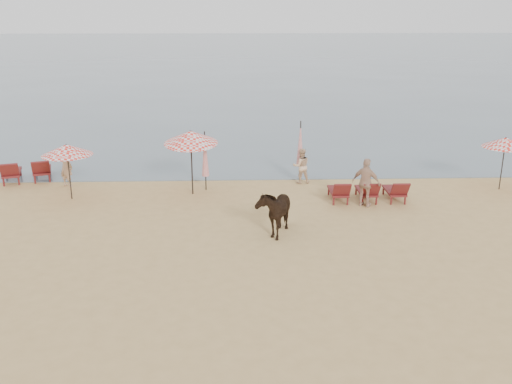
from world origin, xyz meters
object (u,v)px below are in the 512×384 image
at_px(umbrella_open_left_a, 67,150).
at_px(beachgoer_left, 66,166).
at_px(umbrella_closed_left, 205,154).
at_px(beachgoer_right_b, 366,183).
at_px(cow, 275,210).
at_px(umbrella_open_left_b, 191,137).
at_px(lounger_cluster_right, 368,191).
at_px(umbrella_open_right, 505,142).
at_px(lounger_cluster_left, 26,171).
at_px(umbrella_closed_right, 300,144).
at_px(beachgoer_right_a, 301,166).

distance_m(umbrella_open_left_a, beachgoer_left, 2.08).
height_order(umbrella_open_left_a, beachgoer_left, umbrella_open_left_a).
distance_m(umbrella_closed_left, beachgoer_right_b, 6.42).
bearing_deg(cow, beachgoer_left, 164.00).
xyz_separation_m(umbrella_open_left_b, beachgoer_right_b, (6.50, -1.70, -1.38)).
bearing_deg(umbrella_open_left_a, beachgoer_left, 93.99).
distance_m(lounger_cluster_right, umbrella_open_right, 6.06).
bearing_deg(beachgoer_right_b, lounger_cluster_left, 18.23).
relative_size(umbrella_open_left_b, umbrella_closed_left, 1.10).
height_order(lounger_cluster_left, lounger_cluster_right, lounger_cluster_left).
bearing_deg(umbrella_closed_right, lounger_cluster_right, -52.96).
xyz_separation_m(lounger_cluster_right, beachgoer_right_a, (-2.26, 2.49, 0.31)).
bearing_deg(umbrella_closed_left, beachgoer_right_a, 11.52).
bearing_deg(lounger_cluster_left, lounger_cluster_right, -29.12).
height_order(umbrella_open_left_b, beachgoer_right_b, umbrella_open_left_b).
xyz_separation_m(umbrella_open_right, umbrella_closed_right, (-7.98, 1.66, -0.38)).
bearing_deg(beachgoer_right_a, lounger_cluster_left, -11.19).
relative_size(umbrella_closed_left, beachgoer_right_a, 1.62).
relative_size(lounger_cluster_left, beachgoer_left, 1.40).
bearing_deg(beachgoer_right_a, umbrella_open_left_a, 2.93).
bearing_deg(cow, umbrella_closed_left, 134.91).
relative_size(umbrella_open_left_a, beachgoer_right_b, 1.19).
distance_m(umbrella_open_left_b, beachgoer_right_a, 4.89).
bearing_deg(umbrella_closed_left, beachgoer_right_b, -20.30).
relative_size(lounger_cluster_right, umbrella_open_left_b, 1.06).
bearing_deg(lounger_cluster_left, umbrella_closed_left, -27.01).
distance_m(umbrella_open_left_b, cow, 5.35).
relative_size(umbrella_open_right, umbrella_closed_left, 0.90).
xyz_separation_m(lounger_cluster_right, umbrella_open_right, (5.71, 1.33, 1.52)).
bearing_deg(umbrella_open_right, umbrella_closed_left, 162.98).
height_order(lounger_cluster_left, umbrella_closed_left, umbrella_closed_left).
relative_size(cow, beachgoer_right_b, 1.03).
distance_m(cow, beachgoer_right_b, 4.33).
distance_m(umbrella_open_left_a, beachgoer_right_b, 11.25).
bearing_deg(cow, umbrella_open_left_b, 142.56).
xyz_separation_m(beachgoer_left, beachgoer_right_a, (9.69, 0.13, -0.10)).
relative_size(lounger_cluster_right, umbrella_open_right, 1.30).
xyz_separation_m(lounger_cluster_right, umbrella_closed_left, (-6.21, 1.68, 1.05)).
xyz_separation_m(lounger_cluster_left, beachgoer_right_b, (13.63, -3.64, 0.43)).
height_order(umbrella_closed_left, beachgoer_right_a, umbrella_closed_left).
xyz_separation_m(umbrella_open_left_a, umbrella_closed_right, (9.07, 2.29, -0.38)).
height_order(umbrella_open_left_a, beachgoer_right_a, umbrella_open_left_a).
bearing_deg(beachgoer_right_a, umbrella_closed_right, -97.72).
bearing_deg(beachgoer_left, umbrella_open_left_b, -163.35).
height_order(umbrella_open_left_a, beachgoer_right_b, umbrella_open_left_a).
bearing_deg(umbrella_open_left_b, umbrella_closed_right, 6.10).
height_order(lounger_cluster_right, umbrella_open_left_a, umbrella_open_left_a).
xyz_separation_m(lounger_cluster_left, umbrella_open_left_a, (2.50, -2.39, 1.47)).
bearing_deg(lounger_cluster_left, umbrella_closed_right, -16.99).
distance_m(umbrella_open_left_b, umbrella_closed_right, 4.86).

